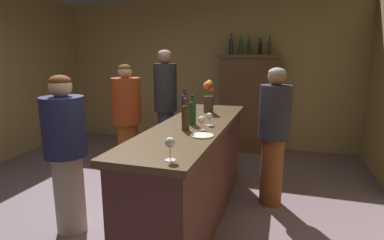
% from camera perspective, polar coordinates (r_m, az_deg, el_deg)
% --- Properties ---
extents(floor, '(8.07, 8.07, 0.00)m').
position_cam_1_polar(floor, '(3.39, -12.83, -18.12)').
color(floor, slate).
rests_on(floor, ground).
extents(wall_back, '(5.71, 0.12, 2.71)m').
position_cam_1_polar(wall_back, '(5.89, 2.09, 8.74)').
color(wall_back, tan).
rests_on(wall_back, ground).
extents(bar_counter, '(0.66, 2.46, 1.01)m').
position_cam_1_polar(bar_counter, '(3.19, 0.25, -9.57)').
color(bar_counter, '#542E2A').
rests_on(bar_counter, ground).
extents(display_cabinet, '(1.03, 0.41, 1.70)m').
position_cam_1_polar(display_cabinet, '(5.48, 10.36, 3.36)').
color(display_cabinet, brown).
rests_on(display_cabinet, ground).
extents(wine_bottle_chardonnay, '(0.07, 0.07, 0.32)m').
position_cam_1_polar(wine_bottle_chardonnay, '(3.32, -1.36, 2.92)').
color(wine_bottle_chardonnay, '#1C2437').
rests_on(wine_bottle_chardonnay, bar_counter).
extents(wine_bottle_riesling, '(0.07, 0.07, 0.29)m').
position_cam_1_polar(wine_bottle_riesling, '(2.99, 0.06, 1.67)').
color(wine_bottle_riesling, '#1C3F19').
rests_on(wine_bottle_riesling, bar_counter).
extents(wine_bottle_rose, '(0.07, 0.07, 0.30)m').
position_cam_1_polar(wine_bottle_rose, '(2.75, -1.22, 0.79)').
color(wine_bottle_rose, '#402C1B').
rests_on(wine_bottle_rose, bar_counter).
extents(wine_glass_front, '(0.06, 0.06, 0.13)m').
position_cam_1_polar(wine_glass_front, '(2.97, 3.23, 0.64)').
color(wine_glass_front, white).
rests_on(wine_glass_front, bar_counter).
extents(wine_glass_mid, '(0.07, 0.07, 0.16)m').
position_cam_1_polar(wine_glass_mid, '(1.97, -4.11, -4.44)').
color(wine_glass_mid, white).
rests_on(wine_glass_mid, bar_counter).
extents(wine_glass_rear, '(0.07, 0.07, 0.13)m').
position_cam_1_polar(wine_glass_rear, '(2.77, 1.82, -0.06)').
color(wine_glass_rear, white).
rests_on(wine_glass_rear, bar_counter).
extents(flower_arrangement, '(0.13, 0.15, 0.38)m').
position_cam_1_polar(flower_arrangement, '(3.63, 3.10, 4.22)').
color(flower_arrangement, '#432E25').
rests_on(flower_arrangement, bar_counter).
extents(cheese_plate, '(0.20, 0.20, 0.01)m').
position_cam_1_polar(cheese_plate, '(2.58, 1.88, -2.91)').
color(cheese_plate, white).
rests_on(cheese_plate, bar_counter).
extents(display_bottle_left, '(0.08, 0.08, 0.35)m').
position_cam_1_polar(display_bottle_left, '(5.47, 7.30, 13.60)').
color(display_bottle_left, '#232F37').
rests_on(display_bottle_left, display_cabinet).
extents(display_bottle_midleft, '(0.06, 0.06, 0.33)m').
position_cam_1_polar(display_bottle_midleft, '(5.45, 9.06, 13.46)').
color(display_bottle_midleft, '#27492B').
rests_on(display_bottle_midleft, display_cabinet).
extents(display_bottle_center, '(0.06, 0.06, 0.28)m').
position_cam_1_polar(display_bottle_center, '(5.43, 10.53, 13.20)').
color(display_bottle_center, '#1C3421').
rests_on(display_bottle_center, display_cabinet).
extents(display_bottle_midright, '(0.07, 0.07, 0.30)m').
position_cam_1_polar(display_bottle_midright, '(5.41, 12.57, 13.14)').
color(display_bottle_midright, black).
rests_on(display_bottle_midright, display_cabinet).
extents(display_bottle_right, '(0.06, 0.06, 0.30)m').
position_cam_1_polar(display_bottle_right, '(5.40, 14.23, 13.08)').
color(display_bottle_right, '#413420').
rests_on(display_bottle_right, display_cabinet).
extents(patron_in_navy, '(0.38, 0.38, 1.57)m').
position_cam_1_polar(patron_in_navy, '(4.15, -11.99, 0.15)').
color(patron_in_navy, brown).
rests_on(patron_in_navy, ground).
extents(patron_redhead, '(0.38, 0.38, 1.51)m').
position_cam_1_polar(patron_redhead, '(3.08, -22.43, -5.16)').
color(patron_redhead, '#B6A88C').
rests_on(patron_redhead, ground).
extents(patron_in_grey, '(0.34, 0.34, 1.76)m').
position_cam_1_polar(patron_in_grey, '(4.55, -4.94, 3.02)').
color(patron_in_grey, '#2B344B').
rests_on(patron_in_grey, ground).
extents(bartender, '(0.34, 0.34, 1.55)m').
position_cam_1_polar(bartender, '(3.51, 14.98, -2.12)').
color(bartender, brown).
rests_on(bartender, ground).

